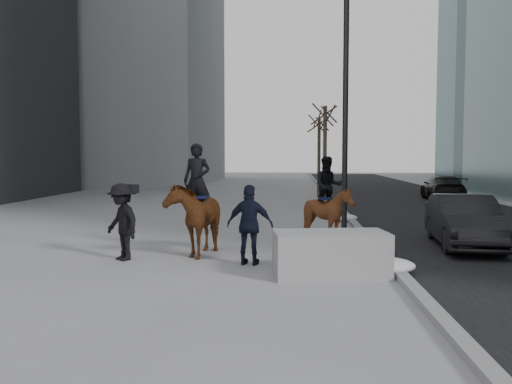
# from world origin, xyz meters

# --- Properties ---
(ground) EXTENTS (120.00, 120.00, 0.00)m
(ground) POSITION_xyz_m (0.00, 0.00, 0.00)
(ground) COLOR gray
(ground) RESTS_ON ground
(road) EXTENTS (8.00, 90.00, 0.01)m
(road) POSITION_xyz_m (7.00, 10.00, 0.01)
(road) COLOR black
(road) RESTS_ON ground
(curb) EXTENTS (0.25, 90.00, 0.12)m
(curb) POSITION_xyz_m (3.00, 10.00, 0.06)
(curb) COLOR gray
(curb) RESTS_ON ground
(planter) EXTENTS (2.35, 1.40, 0.89)m
(planter) POSITION_xyz_m (1.63, -1.19, 0.44)
(planter) COLOR gray
(planter) RESTS_ON ground
(car_near) EXTENTS (1.81, 4.23, 1.36)m
(car_near) POSITION_xyz_m (5.36, 2.42, 0.68)
(car_near) COLOR black
(car_near) RESTS_ON ground
(car_far) EXTENTS (2.27, 4.64, 1.30)m
(car_far) POSITION_xyz_m (8.81, 17.05, 0.65)
(car_far) COLOR black
(car_far) RESTS_ON ground
(tree_near) EXTENTS (1.20, 1.20, 5.14)m
(tree_near) POSITION_xyz_m (2.40, 13.28, 2.57)
(tree_near) COLOR #392D22
(tree_near) RESTS_ON ground
(tree_far) EXTENTS (1.20, 1.20, 4.97)m
(tree_far) POSITION_xyz_m (2.40, 18.54, 2.48)
(tree_far) COLOR #33261E
(tree_far) RESTS_ON ground
(mounted_left) EXTENTS (1.24, 2.19, 2.68)m
(mounted_left) POSITION_xyz_m (-1.44, 1.02, 1.00)
(mounted_left) COLOR #471A0E
(mounted_left) RESTS_ON ground
(mounted_right) EXTENTS (1.31, 1.46, 2.36)m
(mounted_right) POSITION_xyz_m (1.86, 2.90, 0.95)
(mounted_right) COLOR #45290D
(mounted_right) RESTS_ON ground
(feeder) EXTENTS (1.08, 0.94, 1.75)m
(feeder) POSITION_xyz_m (-0.04, -0.19, 0.88)
(feeder) COLOR black
(feeder) RESTS_ON ground
(camera_crew) EXTENTS (1.27, 1.25, 1.75)m
(camera_crew) POSITION_xyz_m (-2.99, 0.15, 0.89)
(camera_crew) COLOR black
(camera_crew) RESTS_ON ground
(lamppost) EXTENTS (0.25, 3.36, 9.09)m
(lamppost) POSITION_xyz_m (2.60, 5.68, 4.99)
(lamppost) COLOR black
(lamppost) RESTS_ON ground
(snow_piles) EXTENTS (1.32, 9.29, 0.34)m
(snow_piles) POSITION_xyz_m (2.70, 2.51, 0.15)
(snow_piles) COLOR white
(snow_piles) RESTS_ON ground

